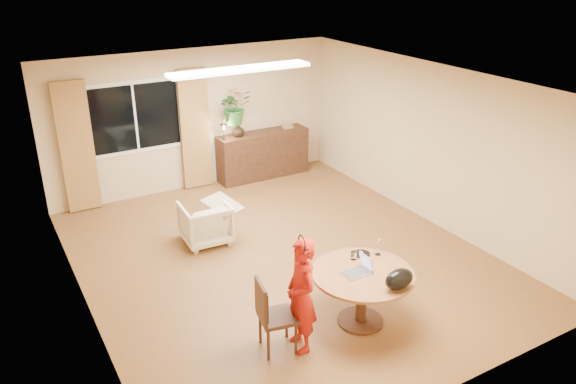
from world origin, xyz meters
The scene contains 24 objects.
floor centered at (0.00, 0.00, 0.00)m, with size 6.50×6.50×0.00m, color brown.
ceiling centered at (0.00, 0.00, 2.60)m, with size 6.50×6.50×0.00m, color white.
wall_back centered at (0.00, 3.25, 1.30)m, with size 5.50×5.50×0.00m, color tan.
wall_left centered at (-2.75, 0.00, 1.30)m, with size 6.50×6.50×0.00m, color tan.
wall_right centered at (2.75, 0.00, 1.30)m, with size 6.50×6.50×0.00m, color tan.
window centered at (-1.10, 3.23, 1.50)m, with size 1.70×0.03×1.30m.
curtain_left centered at (-2.15, 3.15, 1.15)m, with size 0.55×0.08×2.25m, color brown.
curtain_right centered at (-0.05, 3.15, 1.15)m, with size 0.55×0.08×2.25m, color brown.
ceiling_panel centered at (0.00, 1.20, 2.57)m, with size 2.20×0.35×0.05m, color white.
dining_table centered at (0.06, -1.85, 0.55)m, with size 1.22×1.22×0.69m.
dining_chair centered at (-1.05, -1.78, 0.45)m, with size 0.43×0.39×0.90m, color black, non-canonical shape.
child centered at (-0.81, -1.89, 0.68)m, with size 0.33×0.50×1.37m, color red.
laptop centered at (-0.02, -1.83, 0.80)m, with size 0.33×0.22×0.22m, color #B7B7BC, non-canonical shape.
tumbler centered at (0.15, -1.55, 0.75)m, with size 0.07×0.07×0.11m, color white, non-canonical shape.
wine_glass centered at (0.48, -1.60, 0.80)m, with size 0.07×0.07×0.21m, color white, non-canonical shape.
pot_lid centered at (0.30, -1.50, 0.71)m, with size 0.21×0.21×0.03m, color white, non-canonical shape.
handbag centered at (0.20, -2.32, 0.82)m, with size 0.36×0.21×0.24m, color black, non-canonical shape.
armchair centered at (-0.78, 1.01, 0.33)m, with size 0.70×0.72×0.65m, color beige.
throw centered at (-0.50, 0.95, 0.67)m, with size 0.45×0.55×0.03m, color beige, non-canonical shape.
sideboard centered at (1.28, 3.01, 0.46)m, with size 1.84×0.45×0.92m, color black.
vase centered at (0.76, 3.01, 1.04)m, with size 0.24×0.24×0.25m, color black.
bouquet centered at (0.71, 3.01, 1.50)m, with size 0.59×0.51×0.66m, color #2F6927.
book_stack centered at (1.85, 3.01, 0.96)m, with size 0.19×0.14×0.08m, color olive, non-canonical shape.
desk_lamp centered at (0.44, 2.96, 1.08)m, with size 0.13×0.13×0.31m, color black, non-canonical shape.
Camera 1 is at (-3.54, -6.33, 4.17)m, focal length 35.00 mm.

